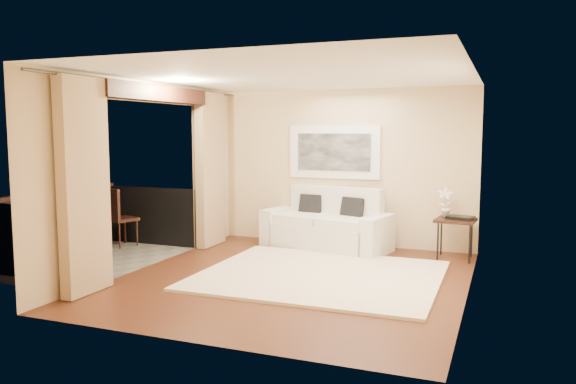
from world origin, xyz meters
The scene contains 18 objects.
floor centered at (0.00, 0.00, 0.00)m, with size 5.00×5.00×0.00m, color #562B19.
room_shell centered at (-2.13, 0.00, 2.52)m, with size 5.00×6.40×5.00m.
balcony centered at (-3.31, 0.00, 0.18)m, with size 1.81×2.60×1.17m.
curtains centered at (-2.11, 0.00, 1.34)m, with size 0.16×4.80×2.64m.
artwork centered at (-0.17, 2.46, 1.62)m, with size 1.62×0.07×0.92m.
rug centered at (0.31, 0.23, 0.02)m, with size 3.19×2.78×0.04m, color #FFEBCD.
sofa centered at (-0.16, 2.10, 0.36)m, with size 2.27×1.32×1.03m.
side_table centered at (1.93, 2.00, 0.58)m, with size 0.63×0.63×0.63m.
tray centered at (2.00, 1.98, 0.66)m, with size 0.38×0.28×0.05m, color black.
orchid centered at (1.75, 2.15, 0.87)m, with size 0.25×0.17×0.47m, color white.
bistro_table centered at (-3.59, -0.35, 0.75)m, with size 0.78×0.78×0.83m.
balcony_chair_far centered at (-3.56, 0.85, 0.59)m, with size 0.55×0.55×1.01m.
balcony_chair_near centered at (-2.90, -0.80, 0.52)m, with size 0.39×0.39×0.90m.
ice_bucket centered at (-3.77, -0.22, 0.93)m, with size 0.18×0.18×0.20m, color silver.
candle centered at (-3.55, -0.18, 0.87)m, with size 0.06×0.06×0.07m, color red.
vase centered at (-3.64, -0.51, 0.92)m, with size 0.04×0.04×0.18m, color white.
glass_a centered at (-3.47, -0.42, 0.89)m, with size 0.06×0.06×0.12m, color white.
glass_b centered at (-3.41, -0.30, 0.89)m, with size 0.06×0.06×0.12m, color white.
Camera 1 is at (2.64, -6.92, 1.99)m, focal length 35.00 mm.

